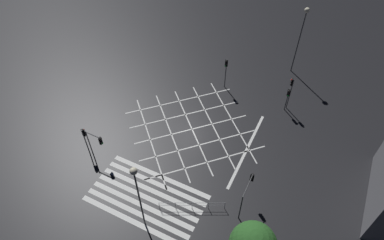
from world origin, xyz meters
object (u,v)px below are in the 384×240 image
traffic_light_ne_cross (288,96)px  street_lamp_west (303,24)px  traffic_light_sw_main (96,141)px  street_lamp_east (136,185)px  traffic_light_se_cross (248,189)px  traffic_light_sw_cross (85,136)px  traffic_light_median_north (226,68)px  traffic_light_ne_main (291,88)px

traffic_light_ne_cross → street_lamp_west: street_lamp_west is taller
traffic_light_sw_main → street_lamp_west: street_lamp_west is taller
street_lamp_east → street_lamp_west: size_ratio=0.94×
traffic_light_se_cross → street_lamp_east: bearing=127.9°
traffic_light_sw_cross → street_lamp_east: size_ratio=0.42×
traffic_light_sw_cross → traffic_light_se_cross: 17.23m
traffic_light_sw_main → traffic_light_sw_cross: 1.42m
traffic_light_median_north → traffic_light_sw_cross: bearing=-28.9°
traffic_light_sw_cross → traffic_light_ne_cross: (17.04, 15.57, -0.27)m
traffic_light_ne_cross → street_lamp_west: 9.21m
traffic_light_sw_main → traffic_light_ne_main: size_ratio=0.80×
traffic_light_ne_main → street_lamp_east: size_ratio=0.52×
traffic_light_ne_cross → traffic_light_median_north: bearing=-94.4°
traffic_light_sw_cross → traffic_light_ne_main: bearing=-46.7°
traffic_light_ne_main → traffic_light_se_cross: bearing=90.4°
traffic_light_sw_main → traffic_light_se_cross: size_ratio=0.94×
traffic_light_ne_main → street_lamp_east: (-7.38, -20.51, 3.38)m
traffic_light_sw_cross → traffic_light_ne_cross: 23.08m
street_lamp_west → street_lamp_east: bearing=-102.4°
traffic_light_ne_cross → street_lamp_west: bearing=-170.7°
traffic_light_median_north → street_lamp_east: bearing=2.1°
traffic_light_se_cross → traffic_light_ne_cross: traffic_light_se_cross is taller
traffic_light_ne_main → traffic_light_sw_main: bearing=45.8°
traffic_light_median_north → traffic_light_ne_cross: (8.10, -0.62, -0.73)m
street_lamp_east → traffic_light_sw_cross: bearing=155.4°
traffic_light_se_cross → street_lamp_west: 22.41m
traffic_light_ne_cross → traffic_light_sw_cross: bearing=-47.6°
traffic_light_ne_main → street_lamp_east: bearing=70.2°
traffic_light_sw_cross → traffic_light_ne_cross: traffic_light_sw_cross is taller
traffic_light_se_cross → traffic_light_ne_cross: bearing=0.6°
street_lamp_west → traffic_light_ne_main: bearing=-79.9°
traffic_light_ne_main → street_lamp_west: size_ratio=0.49×
street_lamp_east → street_lamp_west: 28.44m
traffic_light_sw_main → traffic_light_median_north: size_ratio=0.84×
traffic_light_ne_main → traffic_light_ne_cross: bearing=86.1°
traffic_light_sw_main → traffic_light_median_north: bearing=65.1°
traffic_light_sw_main → street_lamp_east: street_lamp_east is taller
traffic_light_se_cross → traffic_light_sw_cross: bearing=94.6°
traffic_light_sw_cross → traffic_light_median_north: size_ratio=0.85×
street_lamp_east → traffic_light_median_north: bearing=92.1°
traffic_light_se_cross → street_lamp_east: (-7.49, -5.83, 3.74)m
traffic_light_median_north → traffic_light_ne_main: (8.14, -0.13, 0.12)m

